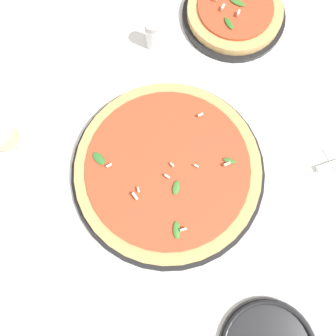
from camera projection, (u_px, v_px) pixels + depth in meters
ground_plane at (169, 167)px, 0.63m from camera, size 6.00×6.00×0.00m
pizza_arugula_main at (168, 170)px, 0.61m from camera, size 0.37×0.37×0.05m
pizza_personal_side at (234, 13)px, 0.70m from camera, size 0.22×0.22×0.05m
shaker_pepper at (153, 35)px, 0.67m from camera, size 0.03×0.03×0.07m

